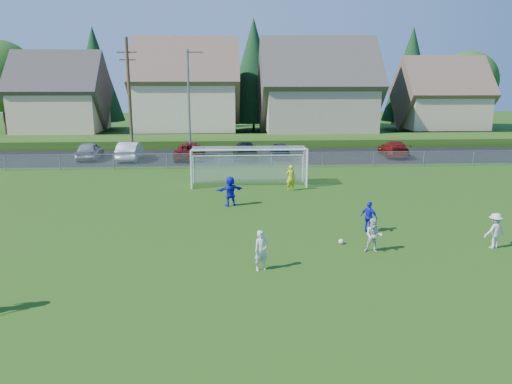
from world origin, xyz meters
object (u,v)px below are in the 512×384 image
player_white_a (261,250)px  player_white_c (495,231)px  player_white_b (374,235)px  car_d (245,150)px  car_e (280,150)px  player_blue_b (230,191)px  goalkeeper (291,178)px  soccer_goal (249,160)px  car_a (89,151)px  car_g (394,149)px  player_blue_a (369,217)px  soccer_ball (341,242)px  car_b (130,151)px  car_c (190,151)px

player_white_a → player_white_c: bearing=-13.6°
player_white_b → car_d: bearing=118.0°
player_white_c → car_e: (-6.48, 23.17, -0.07)m
player_blue_b → goalkeeper: bearing=-156.9°
player_white_b → goalkeeper: bearing=117.4°
player_white_b → car_d: car_d is taller
car_d → soccer_goal: size_ratio=0.67×
player_white_c → car_e: player_white_c is taller
car_a → car_g: (26.23, -0.06, -0.05)m
player_blue_a → car_e: 20.88m
soccer_ball → car_a: size_ratio=0.05×
car_b → car_e: 12.73m
player_white_a → soccer_goal: size_ratio=0.20×
player_white_b → player_blue_a: 2.65m
soccer_ball → player_white_c: player_white_c is taller
soccer_ball → car_g: 24.69m
car_e → player_white_b: bearing=95.7°
soccer_ball → player_white_a: bearing=-143.3°
car_a → car_e: (16.21, -0.40, -0.05)m
player_white_c → player_white_b: bearing=-14.4°
car_c → car_d: bearing=178.7°
player_white_b → car_e: player_white_b is taller
player_white_a → player_white_b: player_white_a is taller
car_d → car_g: car_d is taller
soccer_ball → car_c: size_ratio=0.04×
soccer_ball → player_blue_a: player_blue_a is taller
player_white_c → car_b: size_ratio=0.32×
player_white_a → player_white_b: size_ratio=1.07×
goalkeeper → car_a: size_ratio=0.37×
player_white_b → car_c: bearing=128.5°
player_blue_b → car_g: (14.41, 16.03, -0.14)m
player_white_c → car_c: bearing=-75.5°
soccer_ball → soccer_goal: (-3.41, 11.96, 1.52)m
car_c → car_g: 17.74m
car_g → soccer_goal: size_ratio=0.63×
player_white_c → goalkeeper: (-7.11, 10.97, 0.06)m
car_b → car_e: size_ratio=1.16×
goalkeeper → car_d: goalkeeper is taller
car_b → car_c: 5.03m
goalkeeper → car_c: 14.25m
car_d → car_b: bearing=0.0°
car_e → car_d: bearing=3.4°
player_white_a → car_b: bearing=86.5°
player_white_a → car_c: size_ratio=0.30×
car_b → car_d: size_ratio=0.94×
goalkeeper → car_d: (-2.40, 12.15, -0.09)m
player_white_b → player_white_c: size_ratio=0.94×
car_g → player_white_b: bearing=73.7°
player_white_a → car_c: (-4.39, 25.18, -0.05)m
player_blue_a → goalkeeper: (-2.51, 8.59, 0.08)m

